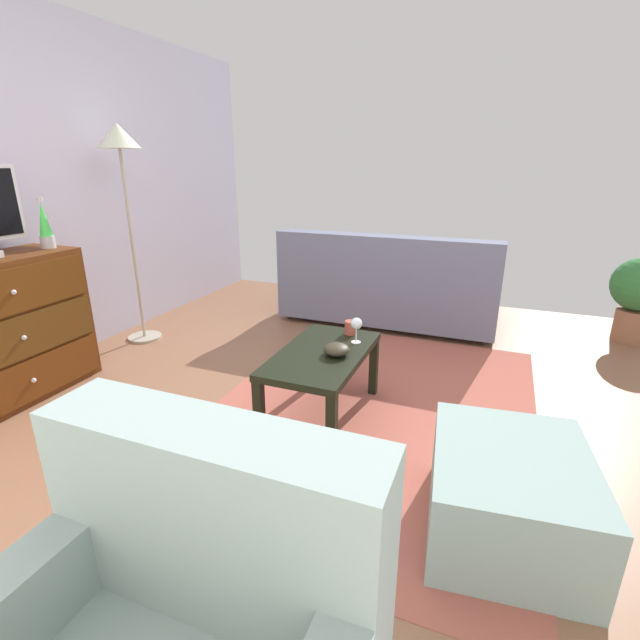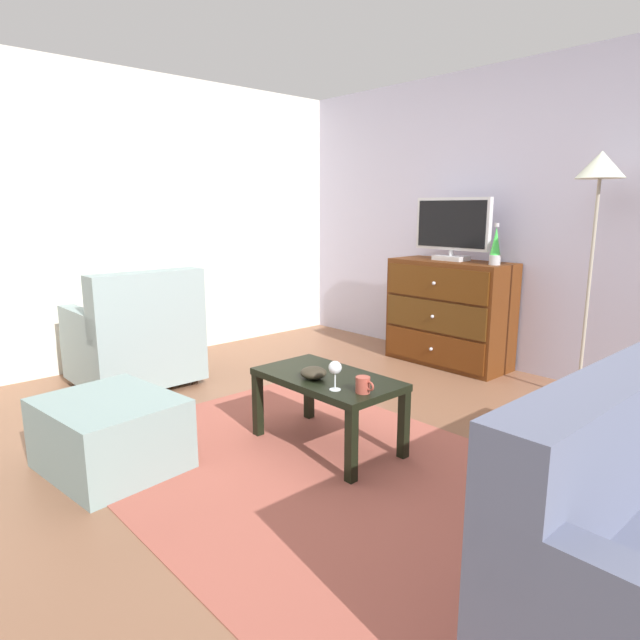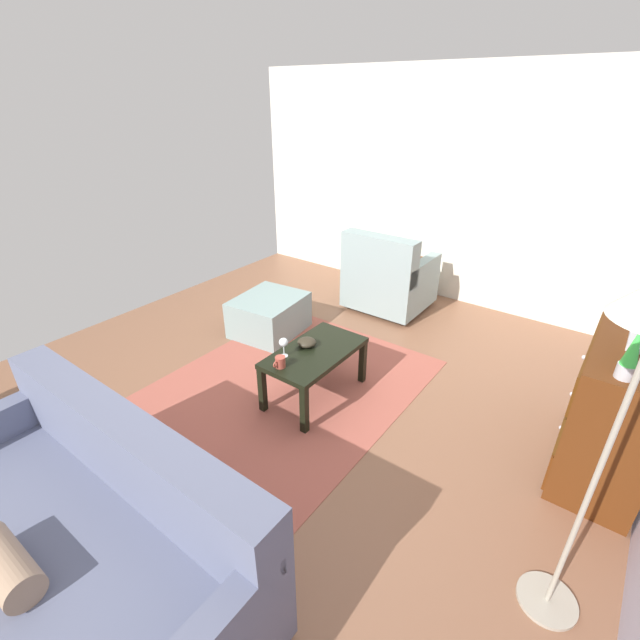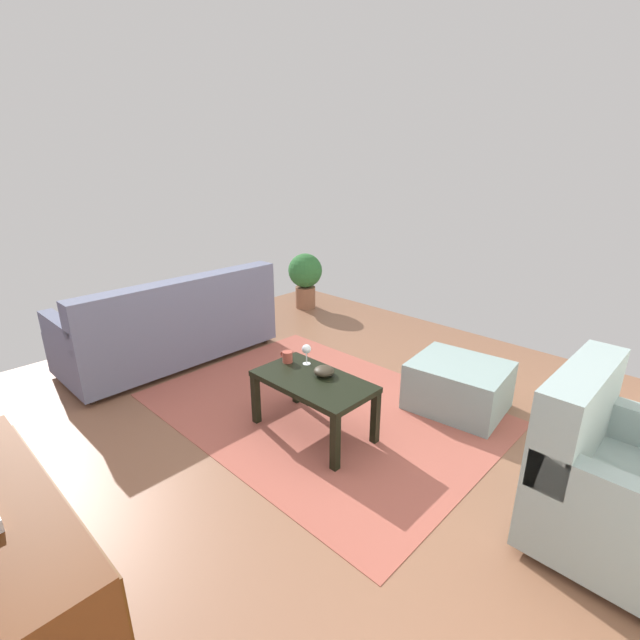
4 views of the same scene
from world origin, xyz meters
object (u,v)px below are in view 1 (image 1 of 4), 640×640
at_px(couch_large, 389,287).
at_px(lava_lamp, 45,226).
at_px(mug, 350,327).
at_px(ottoman, 508,495).
at_px(coffee_table, 322,361).
at_px(potted_plant, 638,292).
at_px(wine_glass, 356,324).
at_px(bowl_decorative, 336,350).
at_px(standing_lamp, 121,158).

bearing_deg(couch_large, lava_lamp, 136.40).
distance_m(mug, ottoman, 1.37).
height_order(coffee_table, potted_plant, potted_plant).
distance_m(coffee_table, couch_large, 1.86).
height_order(lava_lamp, potted_plant, lava_lamp).
height_order(mug, potted_plant, potted_plant).
xyz_separation_m(mug, ottoman, (-0.92, -0.97, -0.28)).
bearing_deg(lava_lamp, coffee_table, -86.94).
xyz_separation_m(couch_large, potted_plant, (0.26, -2.05, 0.10)).
relative_size(lava_lamp, mug, 2.89).
height_order(wine_glass, bowl_decorative, wine_glass).
bearing_deg(lava_lamp, standing_lamp, -0.39).
bearing_deg(wine_glass, standing_lamp, 78.09).
relative_size(lava_lamp, bowl_decorative, 2.23).
distance_m(lava_lamp, wine_glass, 2.15).
height_order(bowl_decorative, potted_plant, potted_plant).
relative_size(lava_lamp, ottoman, 0.47).
distance_m(couch_large, standing_lamp, 2.51).
height_order(wine_glass, ottoman, wine_glass).
bearing_deg(lava_lamp, couch_large, -43.60).
xyz_separation_m(ottoman, potted_plant, (2.70, -0.96, 0.24)).
bearing_deg(coffee_table, wine_glass, -33.90).
bearing_deg(bowl_decorative, ottoman, -120.89).
height_order(standing_lamp, potted_plant, standing_lamp).
height_order(wine_glass, mug, wine_glass).
height_order(couch_large, potted_plant, couch_large).
bearing_deg(wine_glass, potted_plant, -44.10).
relative_size(lava_lamp, coffee_table, 0.39).
distance_m(ottoman, potted_plant, 2.88).
relative_size(lava_lamp, standing_lamp, 0.19).
xyz_separation_m(lava_lamp, mug, (0.44, -1.98, -0.59)).
relative_size(ottoman, standing_lamp, 0.40).
relative_size(ottoman, potted_plant, 0.97).
xyz_separation_m(standing_lamp, potted_plant, (1.48, -3.91, -1.05)).
bearing_deg(standing_lamp, lava_lamp, 179.61).
bearing_deg(couch_large, standing_lamp, 123.21).
relative_size(wine_glass, couch_large, 0.08).
relative_size(bowl_decorative, potted_plant, 0.21).
relative_size(lava_lamp, couch_large, 0.17).
bearing_deg(bowl_decorative, couch_large, 4.48).
bearing_deg(lava_lamp, potted_plant, -60.42).
xyz_separation_m(lava_lamp, ottoman, (-0.48, -2.96, -0.87)).
bearing_deg(lava_lamp, wine_glass, -81.48).
bearing_deg(mug, bowl_decorative, -174.44).
bearing_deg(ottoman, couch_large, 24.01).
bearing_deg(bowl_decorative, standing_lamp, 71.88).
bearing_deg(ottoman, wine_glass, 48.67).
bearing_deg(standing_lamp, coffee_table, -108.45).
xyz_separation_m(coffee_table, ottoman, (-0.58, -1.03, -0.17)).
bearing_deg(bowl_decorative, wine_glass, -11.48).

